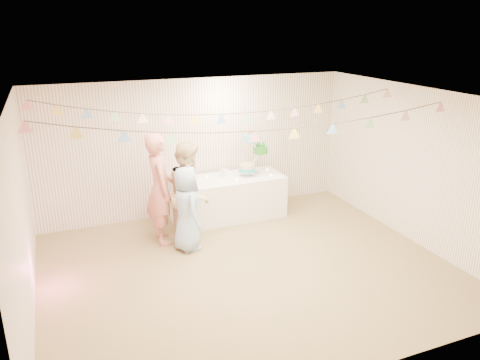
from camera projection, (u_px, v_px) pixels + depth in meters
name	position (u px, v px, depth m)	size (l,w,h in m)	color
floor	(248.00, 269.00, 7.13)	(6.00, 6.00, 0.00)	olive
ceiling	(249.00, 98.00, 6.29)	(6.00, 6.00, 0.00)	white
back_wall	(197.00, 147.00, 8.90)	(6.00, 6.00, 0.00)	white
front_wall	(350.00, 269.00, 4.52)	(6.00, 6.00, 0.00)	white
left_wall	(20.00, 220.00, 5.63)	(5.00, 5.00, 0.00)	white
right_wall	(414.00, 165.00, 7.78)	(5.00, 5.00, 0.00)	white
table	(228.00, 198.00, 8.89)	(2.12, 0.85, 0.79)	white
cake_stand	(253.00, 156.00, 8.89)	(0.71, 0.42, 0.80)	silver
cake_bottom	(247.00, 173.00, 8.88)	(0.31, 0.31, 0.15)	#26B0B1
cake_middle	(260.00, 156.00, 9.04)	(0.27, 0.27, 0.22)	#227B1A
cake_top_tier	(251.00, 145.00, 8.77)	(0.25, 0.25, 0.19)	#3EA4C4
platter	(205.00, 183.00, 8.56)	(0.35, 0.35, 0.02)	white
posy	(224.00, 175.00, 8.77)	(0.15, 0.15, 0.17)	white
person_adult_a	(160.00, 189.00, 7.74)	(0.69, 0.45, 1.90)	tan
person_adult_b	(189.00, 193.00, 7.74)	(0.85, 0.66, 1.75)	tan
person_child	(187.00, 209.00, 7.54)	(0.69, 0.45, 1.42)	#90B1CC
bunting_back	(221.00, 104.00, 7.33)	(5.60, 1.10, 0.40)	pink
bunting_front	(255.00, 121.00, 6.20)	(5.60, 0.90, 0.36)	#72A5E5
tealight_0	(189.00, 185.00, 8.34)	(0.04, 0.04, 0.03)	#FFD88C
tealight_1	(207.00, 176.00, 8.79)	(0.04, 0.04, 0.03)	#FFD88C
tealight_2	(237.00, 180.00, 8.60)	(0.04, 0.04, 0.03)	#FFD88C
tealight_3	(240.00, 172.00, 9.07)	(0.04, 0.04, 0.03)	#FFD88C
tealight_4	(271.00, 175.00, 8.89)	(0.04, 0.04, 0.03)	#FFD88C
tealight_5	(267.00, 169.00, 9.21)	(0.04, 0.04, 0.03)	#FFD88C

